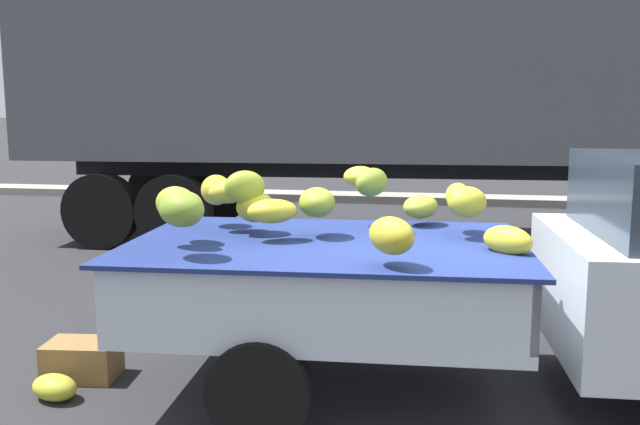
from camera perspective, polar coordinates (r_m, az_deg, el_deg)
name	(u,v)px	position (r m, az deg, el deg)	size (l,w,h in m)	color
ground	(439,392)	(5.13, 9.88, -14.45)	(220.00, 220.00, 0.00)	#28282B
curb_strip	(443,199)	(14.68, 10.18, 1.09)	(80.00, 0.80, 0.16)	gray
pickup_truck	(603,276)	(4.98, 22.47, -4.91)	(4.90, 2.08, 1.70)	silver
semi_trailer	(427,71)	(10.47, 8.91, 11.58)	(12.13, 3.25, 3.95)	#4C5156
fallen_banana_bunch_near_tailgate	(55,387)	(5.24, -21.20, -13.40)	(0.35, 0.24, 0.18)	gold
produce_crate	(82,360)	(5.55, -19.15, -11.48)	(0.52, 0.36, 0.27)	olive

